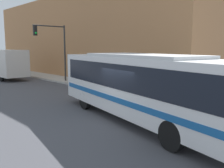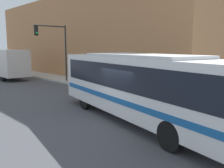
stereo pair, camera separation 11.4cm
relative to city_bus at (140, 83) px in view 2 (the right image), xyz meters
The scene contains 9 objects.
ground_plane 1.93m from the city_bus, 150.55° to the left, with size 120.00×120.00×0.00m, color #47474C.
sidewalk 21.07m from the city_bus, 75.33° to the left, with size 2.74×70.00×0.16m.
building_facade 20.52m from the city_bus, 61.53° to the left, with size 6.00×33.11×9.28m.
city_bus is the anchor object (origin of this frame).
delivery_truck 20.61m from the city_bus, 86.26° to the left, with size 2.40×8.07×3.16m.
fire_hydrant 6.11m from the city_bus, 40.45° to the left, with size 0.26×0.35×0.77m.
traffic_light_pole 14.27m from the city_bus, 75.30° to the left, with size 3.28×0.35×5.35m.
parking_meter 10.97m from the city_bus, 65.42° to the left, with size 0.14×0.14×1.23m.
pedestrian_near_corner 12.53m from the city_bus, 65.50° to the left, with size 0.34×0.34×1.73m.
Camera 2 is at (-8.03, -7.71, 3.45)m, focal length 40.00 mm.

